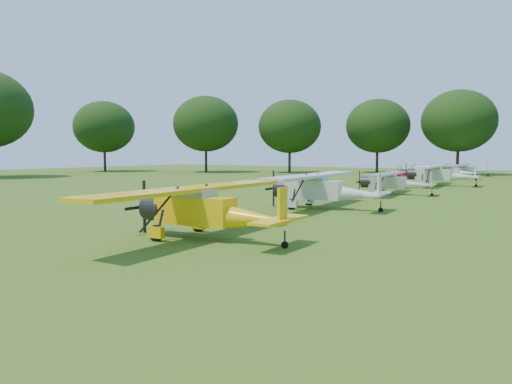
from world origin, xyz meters
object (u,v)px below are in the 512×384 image
Objects in this scene: aircraft_7 at (466,168)px; aircraft_3 at (322,187)px; aircraft_6 at (452,171)px; aircraft_4 at (393,181)px; golf_cart at (406,174)px; aircraft_5 at (439,173)px; aircraft_2 at (206,206)px.

aircraft_3 is at bearing -90.05° from aircraft_7.
aircraft_3 is 38.84m from aircraft_6.
aircraft_6 is at bearing 85.70° from aircraft_4.
aircraft_3 is 4.95× the size of golf_cart.
aircraft_5 is at bearing -73.57° from aircraft_6.
aircraft_3 reaches higher than aircraft_4.
aircraft_3 is at bearing -79.13° from aircraft_6.
aircraft_2 is 1.21× the size of aircraft_6.
aircraft_3 is 1.01× the size of aircraft_5.
aircraft_4 is 4.16× the size of golf_cart.
aircraft_2 reaches higher than aircraft_6.
aircraft_5 is 23.81m from aircraft_7.
golf_cart is at bearing -113.50° from aircraft_7.
aircraft_7 is at bearing 101.15° from aircraft_6.
aircraft_4 is 26.37m from aircraft_6.
aircraft_7 is at bearing 89.72° from aircraft_5.
aircraft_3 is at bearing -77.78° from golf_cart.
aircraft_5 is (0.89, 25.39, -0.02)m from aircraft_3.
aircraft_2 is 49.66m from golf_cart.
golf_cart reaches higher than aircraft_6.
aircraft_4 is 36.66m from aircraft_7.
aircraft_5 is 13.54m from aircraft_6.
golf_cart is at bearing 94.10° from aircraft_3.
aircraft_7 is 13.31m from golf_cart.
aircraft_2 is at bearing -89.46° from aircraft_7.
aircraft_2 is 61.51m from aircraft_7.
aircraft_3 reaches higher than golf_cart.
aircraft_5 reaches higher than aircraft_7.
aircraft_3 is at bearing 91.48° from aircraft_2.
aircraft_2 is 0.98× the size of aircraft_3.
aircraft_4 is at bearing 88.67° from aircraft_2.
aircraft_6 is at bearing 92.01° from aircraft_5.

